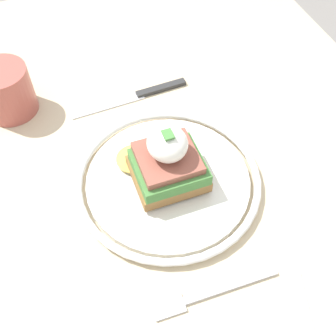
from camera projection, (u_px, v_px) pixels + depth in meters
dining_table at (195, 233)px, 0.65m from camera, size 1.11×0.71×0.72m
plate at (168, 180)px, 0.56m from camera, size 0.25×0.25×0.02m
sandwich at (167, 162)px, 0.53m from camera, size 0.11×0.10×0.09m
fork at (209, 293)px, 0.48m from camera, size 0.02×0.15×0.00m
knife at (139, 95)px, 0.67m from camera, size 0.02×0.19×0.01m
cup at (6, 90)px, 0.62m from camera, size 0.08×0.08×0.08m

